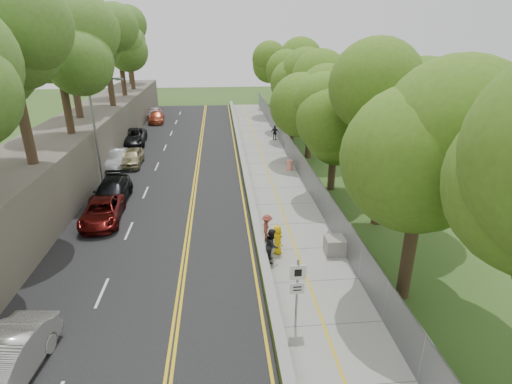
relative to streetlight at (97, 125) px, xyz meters
name	(u,v)px	position (x,y,z in m)	size (l,w,h in m)	color
ground	(261,285)	(10.46, -14.00, -4.64)	(140.00, 140.00, 0.00)	#33511E
road	(175,178)	(5.06, 1.00, -4.62)	(11.20, 66.00, 0.04)	black
sidewalk	(273,175)	(13.01, 1.00, -4.61)	(4.20, 66.00, 0.05)	gray
jersey_barrier	(245,172)	(10.71, 1.00, -4.34)	(0.42, 66.00, 0.60)	#7DCB16
rock_embankment	(65,157)	(-3.04, 1.00, -2.64)	(5.00, 66.00, 4.00)	#595147
chainlink_fence	(299,163)	(15.11, 1.00, -3.64)	(0.04, 66.00, 2.00)	slate
trees_embankment	(51,38)	(-2.54, 1.00, 5.86)	(6.40, 66.00, 13.00)	#507D29
trees_fenceside	(332,86)	(17.46, 1.00, 2.36)	(7.00, 66.00, 14.00)	#4D781E
streetlight	(97,125)	(0.00, 0.00, 0.00)	(2.52, 0.22, 8.00)	gray
signpost	(297,287)	(11.51, -17.02, -2.68)	(0.62, 0.09, 3.10)	gray
construction_barrel	(290,165)	(14.54, 2.00, -4.17)	(0.51, 0.51, 0.83)	#FF2E0B
concrete_block	(338,245)	(14.76, -11.58, -4.14)	(1.34, 1.00, 0.89)	gray
car_1	(3,366)	(1.46, -18.83, -3.81)	(1.68, 4.81, 1.59)	beige
car_2	(102,211)	(1.46, -6.58, -3.93)	(2.22, 4.81, 1.34)	#4D0C0B
car_3	(112,192)	(1.35, -3.63, -3.84)	(2.13, 5.23, 1.52)	black
car_4	(132,157)	(1.13, 4.56, -3.89)	(1.68, 4.17, 1.42)	tan
car_5	(116,159)	(-0.14, 4.04, -3.85)	(1.59, 4.56, 1.50)	#B6B6BE
car_6	(133,137)	(-0.14, 11.60, -3.84)	(2.52, 5.46, 1.52)	black
car_7	(156,117)	(0.81, 22.15, -3.93)	(1.87, 4.59, 1.33)	#9D4025
car_8	(155,112)	(0.16, 25.22, -3.91)	(1.63, 4.04, 1.38)	silver
painter_0	(277,239)	(11.58, -11.28, -3.79)	(0.78, 0.51, 1.60)	yellow
painter_1	(271,245)	(11.21, -11.82, -3.79)	(0.58, 0.38, 1.60)	beige
painter_2	(272,245)	(11.21, -12.01, -3.70)	(0.86, 0.67, 1.78)	black
painter_3	(267,228)	(11.21, -9.93, -3.80)	(1.02, 0.59, 1.58)	brown
person_far	(275,133)	(14.65, 11.92, -3.80)	(0.92, 0.38, 1.57)	black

